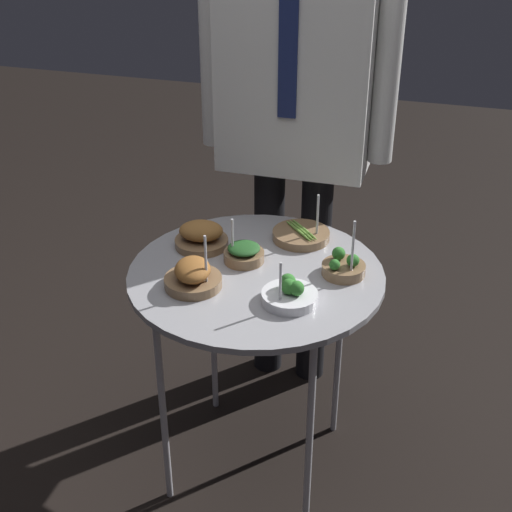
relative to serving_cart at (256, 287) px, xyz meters
name	(u,v)px	position (x,y,z in m)	size (l,w,h in m)	color
ground_plane	(256,460)	(0.00, 0.00, -0.67)	(8.00, 8.00, 0.00)	black
serving_cart	(256,287)	(0.00, 0.00, 0.00)	(0.71, 0.71, 0.72)	#939399
bowl_roast_center	(193,276)	(-0.14, -0.12, 0.08)	(0.15, 0.15, 0.16)	brown
bowl_broccoli_back_right	(343,267)	(0.23, 0.06, 0.07)	(0.12, 0.12, 0.18)	brown
bowl_broccoli_mid_right	(290,294)	(0.13, -0.12, 0.07)	(0.15, 0.15, 0.13)	silver
bowl_asparagus_far_rim	(301,235)	(0.08, 0.22, 0.06)	(0.17, 0.17, 0.15)	brown
bowl_roast_near_rim	(201,236)	(-0.20, 0.10, 0.08)	(0.16, 0.16, 0.08)	brown
bowl_spinach_front_right	(244,254)	(-0.05, 0.05, 0.07)	(0.11, 0.11, 0.13)	brown
waiter_figure	(296,95)	(-0.02, 0.49, 0.40)	(0.62, 0.23, 1.68)	black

